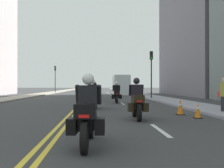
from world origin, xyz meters
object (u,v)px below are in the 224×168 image
at_px(traffic_light_far, 55,74).
at_px(pedestrian_0, 224,95).
at_px(motorcycle_3, 116,94).
at_px(motorcycle_2, 93,97).
at_px(parked_truck, 121,86).
at_px(motorcycle_0, 88,116).
at_px(motorcycle_4, 95,93).
at_px(traffic_cone_0, 198,110).
at_px(motorcycle_1, 137,103).
at_px(traffic_cone_1, 180,107).
at_px(traffic_light_near, 151,66).

relative_size(traffic_light_far, pedestrian_0, 2.87).
distance_m(motorcycle_3, pedestrian_0, 9.34).
bearing_deg(motorcycle_2, parked_truck, 80.02).
distance_m(motorcycle_0, pedestrian_0, 8.82).
bearing_deg(motorcycle_4, traffic_cone_0, -73.51).
bearing_deg(motorcycle_4, pedestrian_0, -64.83).
bearing_deg(motorcycle_3, motorcycle_1, -88.61).
xyz_separation_m(motorcycle_0, motorcycle_1, (1.74, 4.60, 0.01)).
height_order(motorcycle_4, traffic_cone_1, motorcycle_4).
xyz_separation_m(motorcycle_1, motorcycle_3, (-0.08, 10.03, 0.01)).
bearing_deg(motorcycle_3, traffic_cone_1, -74.00).
height_order(motorcycle_3, pedestrian_0, pedestrian_0).
bearing_deg(motorcycle_1, motorcycle_3, 91.70).
distance_m(motorcycle_0, motorcycle_2, 9.71).
height_order(motorcycle_4, traffic_light_near, traffic_light_near).
distance_m(motorcycle_2, traffic_light_far, 34.29).
bearing_deg(parked_truck, motorcycle_0, -96.12).
height_order(motorcycle_2, parked_truck, parked_truck).
distance_m(traffic_cone_1, traffic_light_near, 14.38).
bearing_deg(motorcycle_2, motorcycle_3, 69.72).
bearing_deg(pedestrian_0, motorcycle_3, -32.62).
bearing_deg(traffic_cone_0, motorcycle_3, 104.80).
xyz_separation_m(motorcycle_2, traffic_cone_0, (4.27, -4.86, -0.34)).
relative_size(motorcycle_4, traffic_cone_0, 3.36).
distance_m(traffic_cone_1, pedestrian_0, 2.20).
height_order(traffic_cone_0, traffic_light_far, traffic_light_far).
xyz_separation_m(motorcycle_0, motorcycle_3, (1.66, 14.63, 0.01)).
distance_m(traffic_light_far, parked_truck, 14.44).
bearing_deg(motorcycle_3, traffic_cone_0, -74.28).
bearing_deg(pedestrian_0, motorcycle_0, 75.76).
bearing_deg(motorcycle_1, motorcycle_2, 110.29).
distance_m(motorcycle_2, pedestrian_0, 6.94).
xyz_separation_m(motorcycle_4, pedestrian_0, (6.05, -13.11, 0.20)).
distance_m(motorcycle_1, traffic_cone_1, 2.71).
height_order(motorcycle_1, motorcycle_2, motorcycle_2).
height_order(traffic_cone_0, traffic_light_near, traffic_light_near).
relative_size(motorcycle_1, traffic_light_far, 0.45).
distance_m(motorcycle_3, traffic_cone_1, 8.77).
bearing_deg(motorcycle_0, motorcycle_2, 93.08).
relative_size(traffic_cone_0, traffic_light_far, 0.13).
bearing_deg(motorcycle_1, parked_truck, 87.53).
distance_m(motorcycle_4, traffic_cone_0, 15.26).
bearing_deg(motorcycle_0, motorcycle_3, 86.46).
bearing_deg(motorcycle_1, traffic_cone_1, 36.65).
bearing_deg(traffic_light_far, motorcycle_3, -72.54).
relative_size(motorcycle_1, traffic_cone_1, 2.99).
bearing_deg(traffic_light_near, motorcycle_3, -124.24).
relative_size(motorcycle_1, traffic_light_near, 0.47).
bearing_deg(traffic_cone_0, traffic_light_near, 85.55).
height_order(motorcycle_3, motorcycle_4, motorcycle_3).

